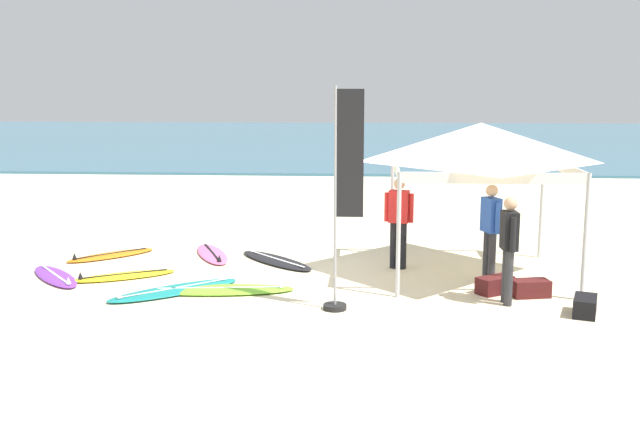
# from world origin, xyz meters

# --- Properties ---
(ground_plane) EXTENTS (80.00, 80.00, 0.00)m
(ground_plane) POSITION_xyz_m (0.00, 0.00, 0.00)
(ground_plane) COLOR beige
(sea) EXTENTS (80.00, 36.00, 0.10)m
(sea) POSITION_xyz_m (0.00, 32.56, 0.05)
(sea) COLOR #386B84
(sea) RESTS_ON ground
(canopy_tent) EXTENTS (3.06, 3.06, 2.75)m
(canopy_tent) POSITION_xyz_m (3.12, 0.39, 2.39)
(canopy_tent) COLOR #B7B7BC
(canopy_tent) RESTS_ON ground
(surfboard_black) EXTENTS (1.84, 1.91, 0.19)m
(surfboard_black) POSITION_xyz_m (-0.61, 1.14, 0.04)
(surfboard_black) COLOR black
(surfboard_black) RESTS_ON ground
(surfboard_pink) EXTENTS (1.19, 1.94, 0.19)m
(surfboard_pink) POSITION_xyz_m (-1.96, 1.59, 0.04)
(surfboard_pink) COLOR pink
(surfboard_pink) RESTS_ON ground
(surfboard_purple) EXTENTS (1.57, 1.76, 0.19)m
(surfboard_purple) POSITION_xyz_m (-4.39, -0.31, 0.04)
(surfboard_purple) COLOR purple
(surfboard_purple) RESTS_ON ground
(surfboard_lime) EXTENTS (2.51, 0.92, 0.19)m
(surfboard_lime) POSITION_xyz_m (-1.28, -0.96, 0.04)
(surfboard_lime) COLOR #7AD12D
(surfboard_lime) RESTS_ON ground
(surfboard_orange) EXTENTS (1.66, 1.59, 0.19)m
(surfboard_orange) POSITION_xyz_m (-3.97, 1.37, 0.04)
(surfboard_orange) COLOR orange
(surfboard_orange) RESTS_ON ground
(surfboard_yellow) EXTENTS (1.84, 1.29, 0.19)m
(surfboard_yellow) POSITION_xyz_m (-3.19, -0.19, 0.04)
(surfboard_yellow) COLOR yellow
(surfboard_yellow) RESTS_ON ground
(surfboard_teal) EXTENTS (2.19, 1.96, 0.19)m
(surfboard_teal) POSITION_xyz_m (-2.05, -1.04, 0.04)
(surfboard_teal) COLOR #19847F
(surfboard_teal) RESTS_ON ground
(person_red) EXTENTS (0.54, 0.30, 1.71)m
(person_red) POSITION_xyz_m (1.73, 0.80, 0.99)
(person_red) COLOR black
(person_red) RESTS_ON ground
(person_blue) EXTENTS (0.33, 0.52, 1.71)m
(person_blue) POSITION_xyz_m (3.29, 0.01, 0.99)
(person_blue) COLOR #2D2D33
(person_blue) RESTS_ON ground
(person_black) EXTENTS (0.24, 0.55, 1.71)m
(person_black) POSITION_xyz_m (3.35, -1.36, 0.99)
(person_black) COLOR #2D2D33
(person_black) RESTS_ON ground
(banner_flag) EXTENTS (0.60, 0.36, 3.40)m
(banner_flag) POSITION_xyz_m (0.77, -1.81, 1.57)
(banner_flag) COLOR #99999E
(banner_flag) RESTS_ON ground
(gear_bag_near_tent) EXTENTS (0.65, 0.44, 0.28)m
(gear_bag_near_tent) POSITION_xyz_m (3.81, -0.93, 0.14)
(gear_bag_near_tent) COLOR #4C1919
(gear_bag_near_tent) RESTS_ON ground
(gear_bag_by_pole) EXTENTS (0.68, 0.60, 0.28)m
(gear_bag_by_pole) POSITION_xyz_m (3.26, -0.77, 0.14)
(gear_bag_by_pole) COLOR #4C1919
(gear_bag_by_pole) RESTS_ON ground
(gear_bag_on_sand) EXTENTS (0.50, 0.67, 0.28)m
(gear_bag_on_sand) POSITION_xyz_m (4.41, -1.86, 0.14)
(gear_bag_on_sand) COLOR black
(gear_bag_on_sand) RESTS_ON ground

